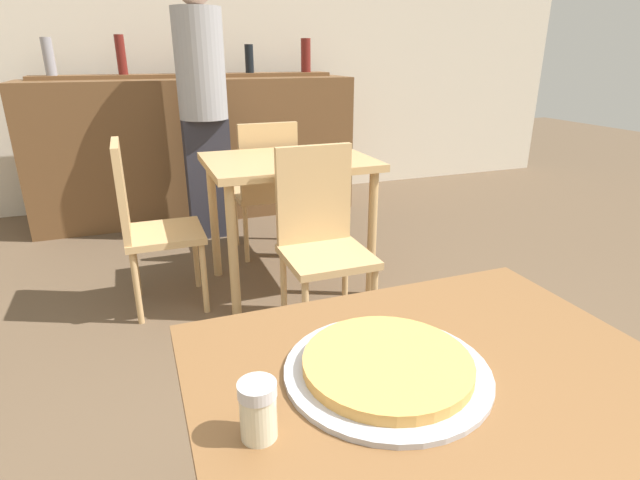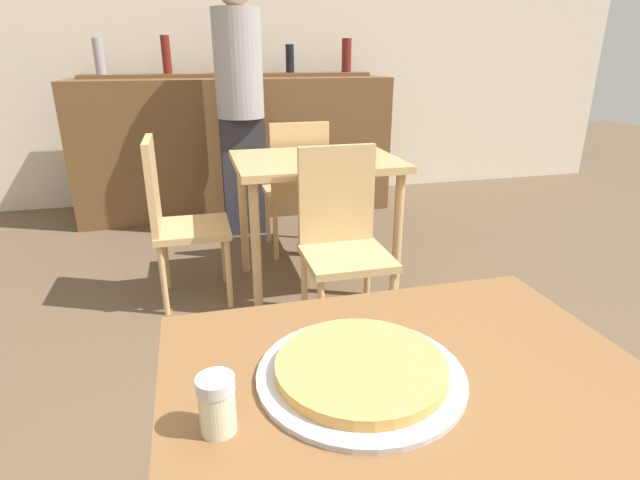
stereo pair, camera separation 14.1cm
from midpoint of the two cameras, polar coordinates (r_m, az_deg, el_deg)
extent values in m
cube|color=silver|center=(4.83, -9.86, 21.25)|extent=(8.00, 0.05, 2.80)
cube|color=brown|center=(1.04, 14.78, -16.63)|extent=(0.97, 0.78, 0.04)
cylinder|color=brown|center=(1.43, -10.45, -23.19)|extent=(0.05, 0.05, 0.69)
cylinder|color=brown|center=(1.67, 21.32, -16.98)|extent=(0.05, 0.05, 0.69)
cube|color=tan|center=(2.82, 0.94, 8.97)|extent=(0.90, 0.71, 0.04)
cylinder|color=tan|center=(2.58, -5.77, -1.29)|extent=(0.05, 0.05, 0.74)
cylinder|color=tan|center=(2.79, 10.27, 0.23)|extent=(0.05, 0.05, 0.74)
cylinder|color=tan|center=(3.13, -7.47, 2.62)|extent=(0.05, 0.05, 0.74)
cylinder|color=tan|center=(3.31, 6.10, 3.68)|extent=(0.05, 0.05, 0.74)
cube|color=brown|center=(4.40, -8.59, 10.47)|extent=(2.60, 0.56, 1.13)
cube|color=brown|center=(4.47, -9.21, 18.11)|extent=(2.39, 0.24, 0.03)
cylinder|color=#9999A3|center=(4.48, -23.09, 18.75)|extent=(0.08, 0.08, 0.27)
cylinder|color=maroon|center=(4.45, -16.26, 19.67)|extent=(0.07, 0.07, 0.29)
cylinder|color=maroon|center=(4.47, -9.33, 20.10)|extent=(0.09, 0.09, 0.28)
cylinder|color=black|center=(4.55, -2.53, 20.01)|extent=(0.07, 0.07, 0.23)
cylinder|color=maroon|center=(4.68, 3.97, 20.31)|extent=(0.09, 0.09, 0.28)
cube|color=tan|center=(2.37, 4.77, -2.02)|extent=(0.40, 0.40, 0.04)
cube|color=tan|center=(2.45, 3.56, 5.18)|extent=(0.38, 0.04, 0.48)
cylinder|color=tan|center=(2.27, 1.91, -9.12)|extent=(0.03, 0.03, 0.40)
cylinder|color=tan|center=(2.38, 9.88, -7.98)|extent=(0.03, 0.03, 0.40)
cylinder|color=tan|center=(2.56, -0.23, -5.47)|extent=(0.03, 0.03, 0.40)
cylinder|color=tan|center=(2.66, 6.92, -4.62)|extent=(0.03, 0.03, 0.40)
cube|color=tan|center=(3.47, -1.75, 5.44)|extent=(0.40, 0.40, 0.04)
cube|color=tan|center=(3.24, -1.07, 9.05)|extent=(0.38, 0.04, 0.48)
cylinder|color=tan|center=(3.73, 0.26, 3.06)|extent=(0.03, 0.03, 0.40)
cylinder|color=tan|center=(3.66, -4.90, 2.64)|extent=(0.03, 0.03, 0.40)
cylinder|color=tan|center=(3.42, 1.71, 1.39)|extent=(0.03, 0.03, 0.40)
cylinder|color=tan|center=(3.34, -3.90, 0.91)|extent=(0.03, 0.03, 0.40)
cube|color=tan|center=(2.81, -13.00, 1.24)|extent=(0.40, 0.40, 0.04)
cube|color=tan|center=(2.74, -17.24, 6.00)|extent=(0.04, 0.38, 0.48)
cylinder|color=tan|center=(2.74, -8.95, -3.87)|extent=(0.03, 0.03, 0.40)
cylinder|color=tan|center=(3.05, -9.63, -1.30)|extent=(0.03, 0.03, 0.40)
cylinder|color=tan|center=(2.74, -16.06, -4.51)|extent=(0.03, 0.03, 0.40)
cylinder|color=tan|center=(3.05, -15.99, -1.86)|extent=(0.03, 0.03, 0.40)
cylinder|color=#B7B7BC|center=(1.02, 8.77, -15.09)|extent=(0.41, 0.41, 0.01)
cylinder|color=gold|center=(1.01, 8.83, -14.26)|extent=(0.34, 0.34, 0.02)
cylinder|color=beige|center=(0.88, -6.92, -18.88)|extent=(0.06, 0.06, 0.08)
cylinder|color=silver|center=(0.85, -7.08, -16.15)|extent=(0.06, 0.06, 0.02)
cube|color=#2D2D38|center=(3.86, -7.61, 7.19)|extent=(0.32, 0.18, 0.88)
cylinder|color=#9E9EA3|center=(3.75, -8.22, 19.24)|extent=(0.34, 0.34, 0.73)
camera|label=1|loc=(0.07, -87.14, 1.08)|focal=28.00mm
camera|label=2|loc=(0.07, 92.86, -1.08)|focal=28.00mm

